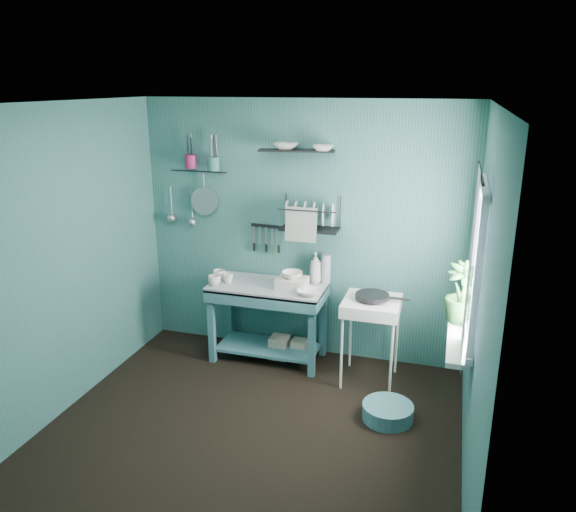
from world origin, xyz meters
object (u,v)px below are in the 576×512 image
(water_bottle, at_px, (326,269))
(storage_tin_large, at_px, (279,347))
(mug_mid, at_px, (228,278))
(hotplate_stand, at_px, (370,341))
(mug_right, at_px, (219,275))
(dish_rack, at_px, (310,213))
(soap_bottle, at_px, (315,267))
(floor_basin, at_px, (388,412))
(colander, at_px, (204,201))
(potted_plant, at_px, (462,293))
(mug_left, at_px, (215,280))
(utensil_cup_teal, at_px, (214,164))
(wash_tub, at_px, (292,283))
(storage_tin_small, at_px, (300,349))
(utensil_cup_magenta, at_px, (191,161))
(frying_pan, at_px, (372,296))
(work_counter, at_px, (268,322))

(water_bottle, height_order, storage_tin_large, water_bottle)
(mug_mid, relative_size, hotplate_stand, 0.13)
(mug_right, height_order, dish_rack, dish_rack)
(soap_bottle, bearing_deg, hotplate_stand, -29.51)
(floor_basin, bearing_deg, storage_tin_large, 146.43)
(colander, bearing_deg, potted_plant, -16.42)
(mug_left, height_order, utensil_cup_teal, utensil_cup_teal)
(mug_left, bearing_deg, floor_basin, -17.96)
(utensil_cup_teal, distance_m, potted_plant, 2.61)
(wash_tub, distance_m, floor_basin, 1.46)
(soap_bottle, bearing_deg, utensil_cup_teal, 179.11)
(storage_tin_small, bearing_deg, utensil_cup_magenta, 173.28)
(utensil_cup_magenta, distance_m, storage_tin_large, 2.03)
(soap_bottle, bearing_deg, frying_pan, -29.51)
(utensil_cup_teal, bearing_deg, colander, 167.40)
(utensil_cup_teal, height_order, storage_tin_small, utensil_cup_teal)
(mug_mid, distance_m, mug_right, 0.13)
(hotplate_stand, relative_size, frying_pan, 2.65)
(mug_left, relative_size, hotplate_stand, 0.15)
(mug_left, distance_m, utensil_cup_magenta, 1.19)
(utensil_cup_magenta, bearing_deg, soap_bottle, -0.72)
(hotplate_stand, distance_m, storage_tin_small, 0.81)
(work_counter, height_order, wash_tub, wash_tub)
(hotplate_stand, bearing_deg, water_bottle, 138.99)
(mug_mid, bearing_deg, potted_plant, -11.42)
(water_bottle, relative_size, storage_tin_small, 1.40)
(mug_right, height_order, utensil_cup_teal, utensil_cup_teal)
(utensil_cup_teal, height_order, colander, utensil_cup_teal)
(utensil_cup_magenta, bearing_deg, frying_pan, -10.79)
(mug_mid, relative_size, dish_rack, 0.18)
(utensil_cup_magenta, xyz_separation_m, colander, (0.11, 0.03, -0.39))
(storage_tin_small, bearing_deg, mug_right, -174.29)
(water_bottle, xyz_separation_m, potted_plant, (1.24, -0.71, 0.15))
(frying_pan, height_order, utensil_cup_teal, utensil_cup_teal)
(work_counter, height_order, colander, colander)
(water_bottle, distance_m, colander, 1.39)
(wash_tub, relative_size, utensil_cup_magenta, 2.15)
(storage_tin_large, xyz_separation_m, floor_basin, (1.17, -0.78, -0.04))
(mug_left, xyz_separation_m, soap_bottle, (0.90, 0.36, 0.10))
(hotplate_stand, xyz_separation_m, potted_plant, (0.74, -0.35, 0.67))
(storage_tin_small, bearing_deg, soap_bottle, 45.00)
(utensil_cup_magenta, bearing_deg, hotplate_stand, -10.79)
(storage_tin_large, relative_size, storage_tin_small, 1.10)
(wash_tub, relative_size, floor_basin, 0.67)
(utensil_cup_teal, bearing_deg, utensil_cup_magenta, 180.00)
(utensil_cup_magenta, bearing_deg, storage_tin_small, -6.72)
(mug_mid, height_order, utensil_cup_magenta, utensil_cup_magenta)
(hotplate_stand, relative_size, storage_tin_large, 3.61)
(hotplate_stand, distance_m, storage_tin_large, 0.99)
(hotplate_stand, height_order, storage_tin_small, hotplate_stand)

